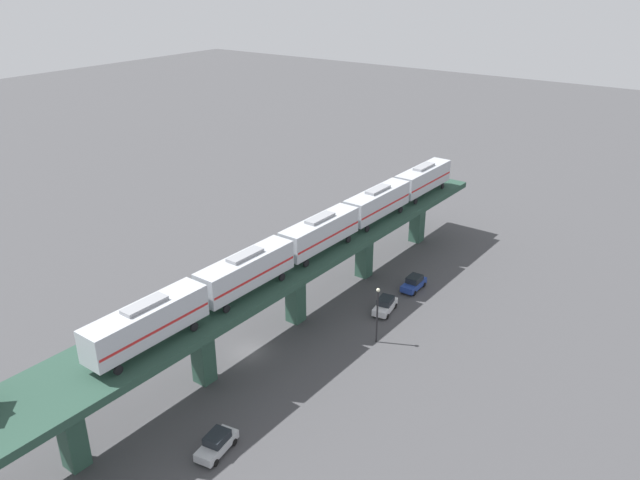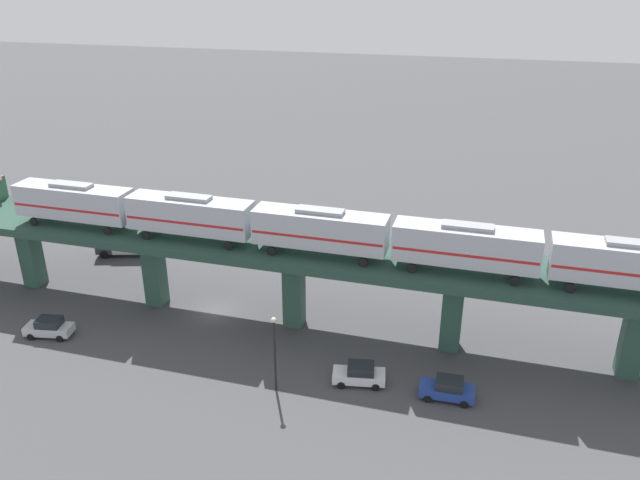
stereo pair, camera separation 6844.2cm
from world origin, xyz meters
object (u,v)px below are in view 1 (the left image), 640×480
object	(u,v)px
street_car_silver	(217,443)
street_lamp	(377,311)
subway_train	(320,232)
street_car_blue	(414,283)
delivery_truck	(69,376)
street_car_white	(385,305)

from	to	relation	value
street_car_silver	street_lamp	size ratio (longest dim) A/B	0.67
subway_train	street_car_blue	xyz separation A→B (m)	(-6.45, -12.39, -10.06)
subway_train	delivery_truck	distance (m)	30.89
subway_train	street_car_silver	distance (m)	27.57
subway_train	delivery_truck	world-z (taller)	subway_train
delivery_truck	street_car_blue	bearing A→B (deg)	-114.59
street_car_blue	street_lamp	bearing A→B (deg)	100.16
street_car_blue	street_car_silver	bearing A→B (deg)	90.22
street_lamp	delivery_truck	bearing A→B (deg)	51.33
street_car_silver	street_car_white	bearing A→B (deg)	-89.44
street_car_white	street_lamp	bearing A→B (deg)	111.94
street_car_silver	street_car_blue	size ratio (longest dim) A/B	1.04
subway_train	street_lamp	bearing A→B (deg)	170.94
street_car_silver	street_lamp	bearing A→B (deg)	-95.70
street_car_blue	delivery_truck	world-z (taller)	delivery_truck
subway_train	street_car_blue	bearing A→B (deg)	-117.49
subway_train	street_lamp	world-z (taller)	subway_train
street_car_silver	street_car_white	xyz separation A→B (m)	(0.29, -29.89, 0.00)
subway_train	street_car_white	world-z (taller)	subway_train
street_car_silver	delivery_truck	xyz separation A→B (m)	(18.21, 2.28, 0.82)
street_lamp	street_car_silver	bearing A→B (deg)	84.30
street_car_white	street_lamp	size ratio (longest dim) A/B	0.67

